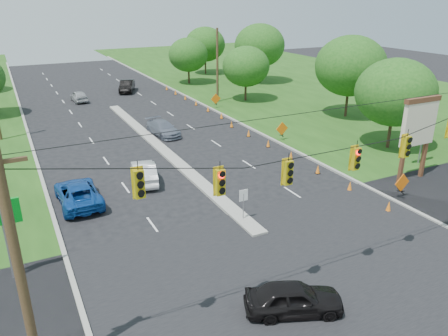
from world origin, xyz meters
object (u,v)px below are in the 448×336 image
black_sedan (294,298)px  white_sedan (144,172)px  pylon_sign (419,126)px  blue_pickup (78,193)px

black_sedan → white_sedan: 16.51m
white_sedan → black_sedan: bearing=106.2°
pylon_sign → black_sedan: pylon_sign is taller
black_sedan → white_sedan: bearing=27.1°
black_sedan → white_sedan: (-1.43, 16.45, 0.04)m
pylon_sign → black_sedan: (-16.37, -8.21, -3.29)m
pylon_sign → black_sedan: size_ratio=1.47×
pylon_sign → blue_pickup: size_ratio=1.14×
blue_pickup → white_sedan: bearing=-163.0°
black_sedan → white_sedan: white_sedan is taller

